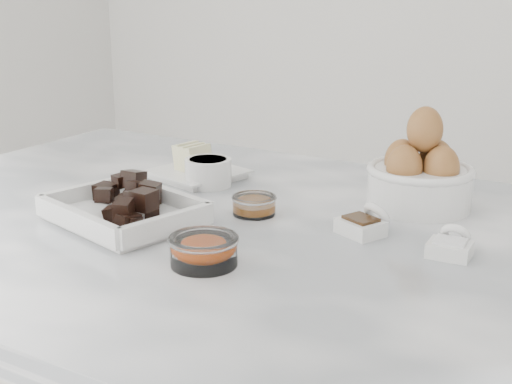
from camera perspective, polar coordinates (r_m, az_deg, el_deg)
marble_slab at (r=1.00m, az=-1.86°, el=-3.55°), size 1.20×0.80×0.04m
chocolate_dish at (r=1.01m, az=-10.57°, el=-1.13°), size 0.24×0.21×0.06m
butter_plate at (r=1.21m, az=-4.78°, el=1.95°), size 0.17×0.17×0.06m
sugar_ramekin at (r=1.17m, az=-3.85°, el=1.69°), size 0.08×0.08×0.05m
egg_bowl at (r=1.07m, az=13.00°, el=1.32°), size 0.16×0.16×0.15m
honey_bowl at (r=1.02m, az=-0.15°, el=-1.01°), size 0.07×0.07×0.03m
zest_bowl at (r=0.85m, az=-4.20°, el=-4.58°), size 0.08×0.08×0.04m
vanilla_spoon at (r=0.96m, az=8.70°, el=-2.50°), size 0.07×0.08×0.04m
salt_spoon at (r=0.91m, az=15.34°, el=-4.11°), size 0.05×0.06×0.04m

